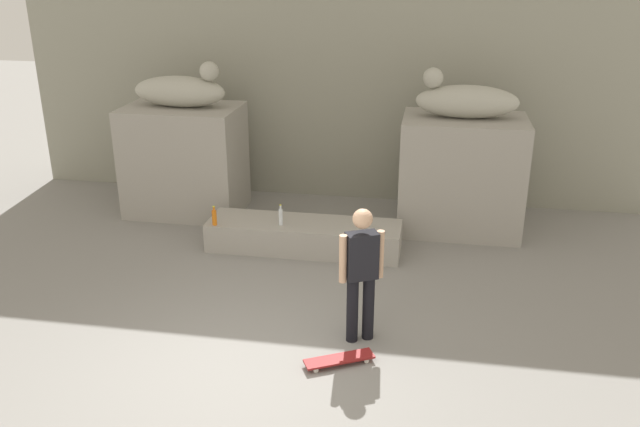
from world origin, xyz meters
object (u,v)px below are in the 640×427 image
statue_reclining_left (181,90)px  bottle_clear (281,216)px  statue_reclining_right (465,100)px  skater (361,270)px  bottle_orange (214,217)px  skateboard (339,359)px

statue_reclining_left → bottle_clear: bearing=-33.5°
statue_reclining_right → skater: (-1.17, -3.70, -1.25)m
bottle_orange → bottle_clear: 1.01m
statue_reclining_left → bottle_clear: statue_reclining_left is taller
skater → statue_reclining_right: bearing=-133.9°
statue_reclining_right → skateboard: 4.94m
statue_reclining_left → bottle_clear: 2.92m
skater → bottle_orange: skater is taller
statue_reclining_right → statue_reclining_left: bearing=-1.1°
skater → skateboard: size_ratio=2.08×
statue_reclining_right → skateboard: statue_reclining_right is taller
skateboard → bottle_clear: bearing=-92.8°
statue_reclining_left → statue_reclining_right: bearing=1.9°
skater → statue_reclining_left: bearing=-73.0°
statue_reclining_left → bottle_clear: size_ratio=4.91×
bottle_orange → skateboard: bearing=-49.0°
statue_reclining_right → skater: 4.08m
skater → bottle_clear: skater is taller
skater → bottle_clear: 2.74m
skater → bottle_clear: (-1.49, 2.28, -0.34)m
statue_reclining_right → bottle_clear: 3.41m
bottle_orange → bottle_clear: size_ratio=0.93×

